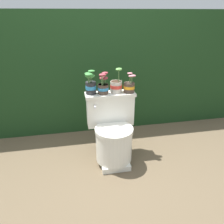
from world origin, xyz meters
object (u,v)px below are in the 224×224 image
at_px(potted_plant_midleft, 103,86).
at_px(potted_plant_middle, 116,85).
at_px(toilet, 113,133).
at_px(potted_plant_midright, 129,86).
at_px(potted_plant_left, 91,85).

bearing_deg(potted_plant_midleft, potted_plant_middle, 9.11).
height_order(toilet, potted_plant_midleft, potted_plant_midleft).
distance_m(toilet, potted_plant_midright, 0.51).
bearing_deg(toilet, potted_plant_midleft, 118.82).
bearing_deg(potted_plant_midright, potted_plant_midleft, 179.28).
bearing_deg(toilet, potted_plant_left, 142.83).
relative_size(toilet, potted_plant_left, 2.93).
bearing_deg(potted_plant_middle, potted_plant_midleft, -170.89).
bearing_deg(potted_plant_left, toilet, -37.17).
distance_m(potted_plant_middle, potted_plant_midright, 0.13).
height_order(toilet, potted_plant_left, potted_plant_left).
relative_size(potted_plant_midleft, potted_plant_midright, 1.12).
height_order(potted_plant_left, potted_plant_midright, potted_plant_left).
bearing_deg(potted_plant_left, potted_plant_midright, -2.99).
bearing_deg(toilet, potted_plant_midright, 32.69).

